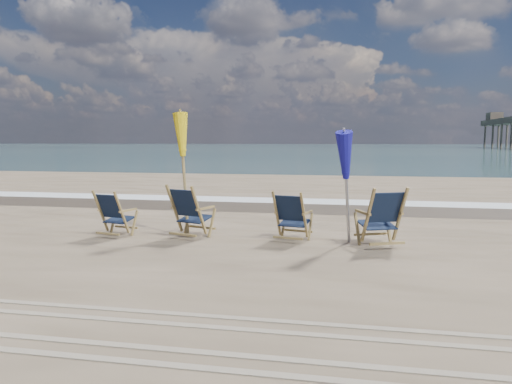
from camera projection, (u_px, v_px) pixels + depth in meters
ocean at (350, 147)px, 132.40m from camera, size 400.00×400.00×0.00m
surf_foam at (294, 201)px, 15.69m from camera, size 200.00×1.40×0.01m
wet_sand_strip at (288, 207)px, 14.23m from camera, size 200.00×2.60×0.00m
tire_tracks at (155, 335)px, 4.87m from camera, size 80.00×1.30×0.01m
beach_chair_0 at (122, 215)px, 9.62m from camera, size 0.73×0.79×0.94m
beach_chair_1 at (199, 213)px, 9.43m from camera, size 0.88×0.94×1.06m
beach_chair_2 at (304, 217)px, 9.17m from camera, size 0.76×0.81×0.97m
beach_chair_3 at (400, 217)px, 8.81m from camera, size 0.96×1.01×1.10m
umbrella_yellow at (184, 141)px, 9.72m from camera, size 0.30×0.30×2.42m
umbrella_blue at (348, 158)px, 8.89m from camera, size 0.30×0.30×2.11m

